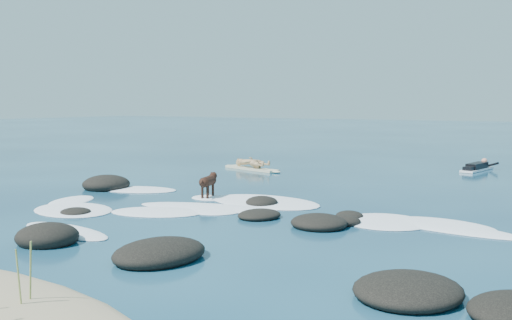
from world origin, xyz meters
The scene contains 6 objects.
ground centered at (0.00, 0.00, 0.00)m, with size 160.00×160.00×0.00m, color #0A2642.
reef_rocks centered at (-1.29, -2.79, 0.13)m, with size 14.43×7.97×0.62m.
breaking_foam centered at (-0.17, 0.31, 0.01)m, with size 12.72×7.11×0.12m.
standing_surfer_rig centered at (-4.28, 8.16, 0.74)m, with size 3.22×1.34×1.87m.
paddling_surfer_rig centered at (3.70, 12.58, 0.15)m, with size 1.20×2.56×0.44m.
dog centered at (-1.71, 1.51, 0.50)m, with size 0.47×1.17×0.75m.
Camera 1 is at (7.66, -11.64, 2.71)m, focal length 40.00 mm.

